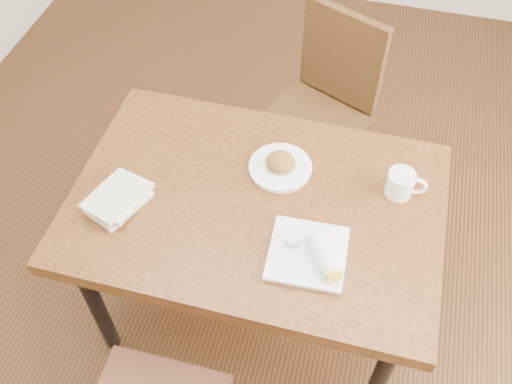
% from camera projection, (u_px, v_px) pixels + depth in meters
% --- Properties ---
extents(ground, '(4.00, 5.00, 0.01)m').
position_uv_depth(ground, '(256.00, 303.00, 2.57)').
color(ground, '#472814').
rests_on(ground, ground).
extents(table, '(1.29, 0.88, 0.75)m').
position_uv_depth(table, '(256.00, 214.00, 2.04)').
color(table, brown).
rests_on(table, ground).
extents(chair_far, '(0.55, 0.55, 0.95)m').
position_uv_depth(chair_far, '(325.00, 100.00, 2.60)').
color(chair_far, '#4B3115').
rests_on(chair_far, ground).
extents(plate_scone, '(0.23, 0.23, 0.07)m').
position_uv_depth(plate_scone, '(280.00, 165.00, 2.05)').
color(plate_scone, white).
rests_on(plate_scone, table).
extents(coffee_mug, '(0.14, 0.10, 0.10)m').
position_uv_depth(coffee_mug, '(401.00, 183.00, 1.97)').
color(coffee_mug, white).
rests_on(coffee_mug, table).
extents(plate_burrito, '(0.26, 0.26, 0.08)m').
position_uv_depth(plate_burrito, '(312.00, 254.00, 1.82)').
color(plate_burrito, white).
rests_on(plate_burrito, table).
extents(book_stack, '(0.21, 0.24, 0.05)m').
position_uv_depth(book_stack, '(119.00, 199.00, 1.95)').
color(book_stack, white).
rests_on(book_stack, table).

